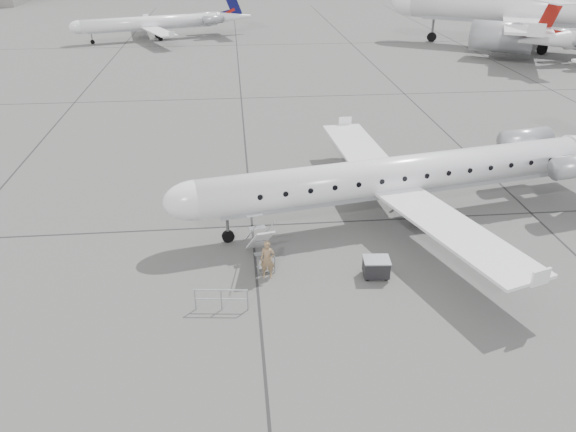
{
  "coord_description": "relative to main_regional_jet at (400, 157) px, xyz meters",
  "views": [
    {
      "loc": [
        -7.23,
        -19.85,
        14.42
      ],
      "look_at": [
        -4.96,
        3.43,
        2.3
      ],
      "focal_mm": 35.0,
      "sensor_mm": 36.0,
      "label": 1
    }
  ],
  "objects": [
    {
      "name": "ground",
      "position": [
        -1.35,
        -7.1,
        -3.57
      ],
      "size": [
        320.0,
        320.0,
        0.0
      ],
      "primitive_type": "plane",
      "color": "#595957",
      "rests_on": "ground"
    },
    {
      "name": "main_regional_jet",
      "position": [
        0.0,
        0.0,
        0.0
      ],
      "size": [
        31.22,
        25.07,
        7.15
      ],
      "primitive_type": null,
      "rotation": [
        0.0,
        0.0,
        0.19
      ],
      "color": "white",
      "rests_on": "ground"
    },
    {
      "name": "airstair",
      "position": [
        -7.67,
        -3.86,
        -2.45
      ],
      "size": [
        1.32,
        2.64,
        2.24
      ],
      "primitive_type": null,
      "rotation": [
        0.0,
        0.0,
        0.19
      ],
      "color": "white",
      "rests_on": "ground"
    },
    {
      "name": "passenger",
      "position": [
        -7.39,
        -5.24,
        -2.64
      ],
      "size": [
        0.76,
        0.57,
        1.86
      ],
      "primitive_type": "imported",
      "rotation": [
        0.0,
        0.0,
        -0.21
      ],
      "color": "#886B4A",
      "rests_on": "ground"
    },
    {
      "name": "safety_railing",
      "position": [
        -9.49,
        -7.54,
        -3.07
      ],
      "size": [
        2.2,
        0.32,
        1.0
      ],
      "primitive_type": null,
      "rotation": [
        0.0,
        0.0,
        -0.11
      ],
      "color": "#94979D",
      "rests_on": "ground"
    },
    {
      "name": "baggage_cart",
      "position": [
        -2.44,
        -5.7,
        -3.07
      ],
      "size": [
        1.23,
        1.03,
        1.0
      ],
      "primitive_type": null,
      "rotation": [
        0.0,
        0.0,
        -0.08
      ],
      "color": "black",
      "rests_on": "ground"
    },
    {
      "name": "bg_regional_left",
      "position": [
        -19.77,
        57.05,
        -0.36
      ],
      "size": [
        28.66,
        24.22,
        6.42
      ],
      "primitive_type": null,
      "rotation": [
        0.0,
        0.0,
        0.31
      ],
      "color": "white",
      "rests_on": "ground"
    }
  ]
}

